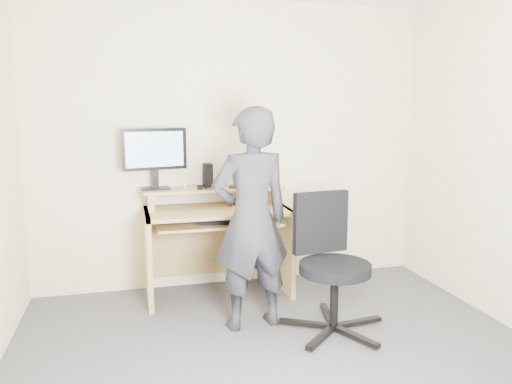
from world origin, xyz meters
name	(u,v)px	position (x,y,z in m)	size (l,w,h in m)	color
ground	(295,378)	(0.00, 0.00, 0.00)	(3.50, 3.50, 0.00)	#55565B
back_wall	(233,146)	(0.00, 1.75, 1.25)	(3.50, 0.02, 2.50)	beige
desk	(216,230)	(-0.20, 1.53, 0.55)	(1.20, 0.60, 0.91)	tan
monitor	(155,153)	(-0.69, 1.61, 1.22)	(0.53, 0.15, 0.51)	black
external_drive	(208,175)	(-0.25, 1.65, 1.01)	(0.07, 0.13, 0.20)	black
travel_mug	(238,176)	(0.00, 1.58, 1.00)	(0.08, 0.08, 0.19)	#B2B1B6
smartphone	(233,187)	(-0.04, 1.56, 0.92)	(0.07, 0.13, 0.01)	black
charger	(200,187)	(-0.33, 1.52, 0.93)	(0.04, 0.04, 0.04)	black
headphones	(192,186)	(-0.38, 1.67, 0.92)	(0.16, 0.16, 0.02)	silver
keyboard	(226,221)	(-0.14, 1.36, 0.67)	(0.46, 0.18, 0.03)	black
mouse	(261,207)	(0.15, 1.35, 0.77)	(0.10, 0.06, 0.04)	black
office_chair	(330,258)	(0.46, 0.60, 0.53)	(0.75, 0.76, 0.96)	black
person	(251,220)	(-0.08, 0.77, 0.80)	(0.58, 0.38, 1.60)	black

